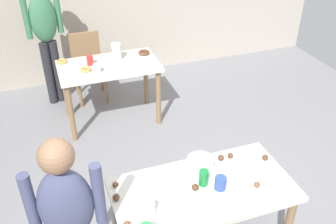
{
  "coord_description": "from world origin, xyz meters",
  "views": [
    {
      "loc": [
        -0.98,
        -1.94,
        2.62
      ],
      "look_at": [
        -0.1,
        0.56,
        0.9
      ],
      "focal_mm": 40.28,
      "sensor_mm": 36.0,
      "label": 1
    }
  ],
  "objects_px": {
    "soda_can": "(203,178)",
    "pitcher_far": "(117,52)",
    "person_adult_far": "(45,29)",
    "dining_table_far": "(109,74)",
    "person_girl_near": "(69,220)",
    "mixing_bowl": "(200,164)",
    "chair_far_table": "(88,63)",
    "dining_table_near": "(203,199)"
  },
  "relations": [
    {
      "from": "mixing_bowl",
      "to": "soda_can",
      "type": "relative_size",
      "value": 1.64
    },
    {
      "from": "person_adult_far",
      "to": "pitcher_far",
      "type": "bearing_deg",
      "value": -39.94
    },
    {
      "from": "dining_table_far",
      "to": "chair_far_table",
      "type": "bearing_deg",
      "value": 102.83
    },
    {
      "from": "dining_table_far",
      "to": "person_girl_near",
      "type": "bearing_deg",
      "value": -107.36
    },
    {
      "from": "soda_can",
      "to": "dining_table_far",
      "type": "bearing_deg",
      "value": 96.07
    },
    {
      "from": "soda_can",
      "to": "pitcher_far",
      "type": "distance_m",
      "value": 2.22
    },
    {
      "from": "dining_table_near",
      "to": "person_adult_far",
      "type": "relative_size",
      "value": 0.77
    },
    {
      "from": "person_girl_near",
      "to": "person_adult_far",
      "type": "height_order",
      "value": "person_adult_far"
    },
    {
      "from": "soda_can",
      "to": "pitcher_far",
      "type": "height_order",
      "value": "pitcher_far"
    },
    {
      "from": "dining_table_far",
      "to": "person_girl_near",
      "type": "distance_m",
      "value": 2.36
    },
    {
      "from": "person_adult_far",
      "to": "mixing_bowl",
      "type": "xyz_separation_m",
      "value": [
        0.88,
        -2.66,
        -0.21
      ]
    },
    {
      "from": "dining_table_far",
      "to": "pitcher_far",
      "type": "bearing_deg",
      "value": 35.96
    },
    {
      "from": "dining_table_near",
      "to": "dining_table_far",
      "type": "relative_size",
      "value": 1.12
    },
    {
      "from": "chair_far_table",
      "to": "soda_can",
      "type": "bearing_deg",
      "value": -82.27
    },
    {
      "from": "dining_table_near",
      "to": "soda_can",
      "type": "distance_m",
      "value": 0.17
    },
    {
      "from": "dining_table_near",
      "to": "person_girl_near",
      "type": "bearing_deg",
      "value": -174.9
    },
    {
      "from": "person_adult_far",
      "to": "pitcher_far",
      "type": "height_order",
      "value": "person_adult_far"
    },
    {
      "from": "person_adult_far",
      "to": "pitcher_far",
      "type": "relative_size",
      "value": 8.24
    },
    {
      "from": "person_adult_far",
      "to": "person_girl_near",
      "type": "bearing_deg",
      "value": -91.85
    },
    {
      "from": "person_adult_far",
      "to": "dining_table_far",
      "type": "bearing_deg",
      "value": -48.87
    },
    {
      "from": "person_girl_near",
      "to": "person_adult_far",
      "type": "bearing_deg",
      "value": 88.15
    },
    {
      "from": "dining_table_near",
      "to": "pitcher_far",
      "type": "relative_size",
      "value": 6.33
    },
    {
      "from": "person_adult_far",
      "to": "soda_can",
      "type": "bearing_deg",
      "value": -73.56
    },
    {
      "from": "chair_far_table",
      "to": "mixing_bowl",
      "type": "distance_m",
      "value": 2.69
    },
    {
      "from": "chair_far_table",
      "to": "person_adult_far",
      "type": "bearing_deg",
      "value": 177.78
    },
    {
      "from": "chair_far_table",
      "to": "pitcher_far",
      "type": "distance_m",
      "value": 0.74
    },
    {
      "from": "mixing_bowl",
      "to": "soda_can",
      "type": "bearing_deg",
      "value": -106.54
    },
    {
      "from": "soda_can",
      "to": "pitcher_far",
      "type": "bearing_deg",
      "value": 92.77
    },
    {
      "from": "chair_far_table",
      "to": "pitcher_far",
      "type": "height_order",
      "value": "pitcher_far"
    },
    {
      "from": "dining_table_near",
      "to": "person_adult_far",
      "type": "distance_m",
      "value": 2.99
    },
    {
      "from": "pitcher_far",
      "to": "chair_far_table",
      "type": "bearing_deg",
      "value": 114.85
    },
    {
      "from": "soda_can",
      "to": "pitcher_far",
      "type": "relative_size",
      "value": 0.61
    },
    {
      "from": "pitcher_far",
      "to": "dining_table_near",
      "type": "bearing_deg",
      "value": -87.58
    },
    {
      "from": "dining_table_near",
      "to": "chair_far_table",
      "type": "height_order",
      "value": "chair_far_table"
    },
    {
      "from": "dining_table_far",
      "to": "chair_far_table",
      "type": "distance_m",
      "value": 0.71
    },
    {
      "from": "dining_table_far",
      "to": "mixing_bowl",
      "type": "relative_size",
      "value": 5.67
    },
    {
      "from": "soda_can",
      "to": "dining_table_near",
      "type": "bearing_deg",
      "value": -110.16
    },
    {
      "from": "pitcher_far",
      "to": "person_adult_far",
      "type": "bearing_deg",
      "value": 140.06
    },
    {
      "from": "dining_table_far",
      "to": "pitcher_far",
      "type": "xyz_separation_m",
      "value": [
        0.12,
        0.09,
        0.22
      ]
    },
    {
      "from": "chair_far_table",
      "to": "person_girl_near",
      "type": "xyz_separation_m",
      "value": [
        -0.55,
        -2.92,
        0.37
      ]
    },
    {
      "from": "person_adult_far",
      "to": "soda_can",
      "type": "height_order",
      "value": "person_adult_far"
    },
    {
      "from": "pitcher_far",
      "to": "dining_table_far",
      "type": "bearing_deg",
      "value": -144.04
    }
  ]
}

